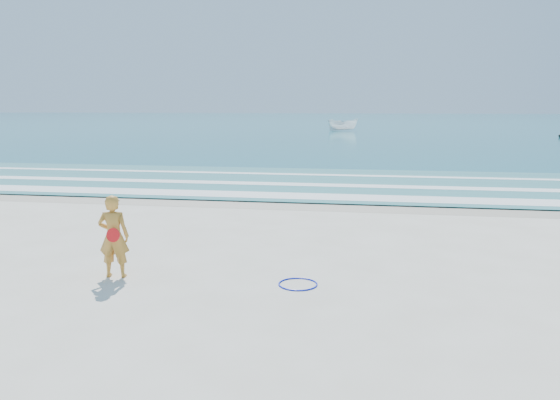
# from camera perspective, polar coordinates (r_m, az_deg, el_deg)

# --- Properties ---
(ground) EXTENTS (400.00, 400.00, 0.00)m
(ground) POSITION_cam_1_polar(r_m,az_deg,el_deg) (10.14, -6.99, -9.36)
(ground) COLOR silver
(ground) RESTS_ON ground
(wet_sand) EXTENTS (400.00, 2.40, 0.00)m
(wet_sand) POSITION_cam_1_polar(r_m,az_deg,el_deg) (18.68, 0.81, -0.35)
(wet_sand) COLOR #B2A893
(wet_sand) RESTS_ON ground
(ocean) EXTENTS (400.00, 190.00, 0.04)m
(ocean) POSITION_cam_1_polar(r_m,az_deg,el_deg) (114.25, 8.17, 8.18)
(ocean) COLOR #19727F
(ocean) RESTS_ON ground
(shallow) EXTENTS (400.00, 10.00, 0.01)m
(shallow) POSITION_cam_1_polar(r_m,az_deg,el_deg) (23.56, 2.65, 1.89)
(shallow) COLOR #59B7AD
(shallow) RESTS_ON ocean
(foam_near) EXTENTS (400.00, 1.40, 0.01)m
(foam_near) POSITION_cam_1_polar(r_m,az_deg,el_deg) (19.94, 1.38, 0.45)
(foam_near) COLOR white
(foam_near) RESTS_ON shallow
(foam_mid) EXTENTS (400.00, 0.90, 0.01)m
(foam_mid) POSITION_cam_1_polar(r_m,az_deg,el_deg) (22.78, 2.41, 1.64)
(foam_mid) COLOR white
(foam_mid) RESTS_ON shallow
(foam_far) EXTENTS (400.00, 0.60, 0.01)m
(foam_far) POSITION_cam_1_polar(r_m,az_deg,el_deg) (26.02, 3.31, 2.67)
(foam_far) COLOR white
(foam_far) RESTS_ON shallow
(hoop) EXTENTS (0.87, 0.87, 0.03)m
(hoop) POSITION_cam_1_polar(r_m,az_deg,el_deg) (10.37, 1.89, -8.78)
(hoop) COLOR #0B1CC9
(hoop) RESTS_ON ground
(boat) EXTENTS (4.22, 2.38, 1.54)m
(boat) POSITION_cam_1_polar(r_m,az_deg,el_deg) (70.52, 6.57, 7.82)
(boat) COLOR white
(boat) RESTS_ON ocean
(buoy) EXTENTS (0.34, 0.34, 0.34)m
(buoy) POSITION_cam_1_polar(r_m,az_deg,el_deg) (62.50, 27.23, 5.98)
(buoy) COLOR black
(buoy) RESTS_ON ocean
(woman) EXTENTS (0.64, 0.47, 1.63)m
(woman) POSITION_cam_1_polar(r_m,az_deg,el_deg) (11.10, -16.99, -3.65)
(woman) COLOR #C6832E
(woman) RESTS_ON ground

